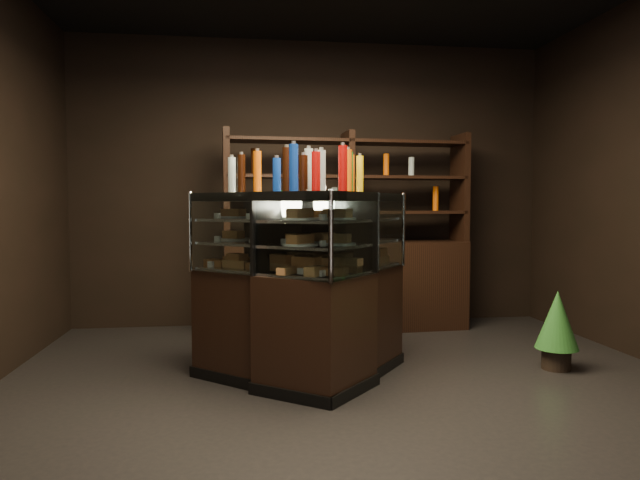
# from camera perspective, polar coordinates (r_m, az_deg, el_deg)

# --- Properties ---
(ground) EXTENTS (5.00, 5.00, 0.00)m
(ground) POSITION_cam_1_polar(r_m,az_deg,el_deg) (3.87, 3.88, -15.68)
(ground) COLOR black
(ground) RESTS_ON ground
(room_shell) EXTENTS (5.02, 5.02, 3.01)m
(room_shell) POSITION_cam_1_polar(r_m,az_deg,el_deg) (3.71, 4.01, 13.91)
(room_shell) COLOR black
(room_shell) RESTS_ON ground
(display_case) EXTENTS (1.68, 1.38, 1.37)m
(display_case) POSITION_cam_1_polar(r_m,az_deg,el_deg) (4.18, -1.18, -7.66)
(display_case) COLOR black
(display_case) RESTS_ON ground
(food_display) EXTENTS (1.30, 1.02, 0.43)m
(food_display) POSITION_cam_1_polar(r_m,az_deg,el_deg) (4.10, -1.18, 0.19)
(food_display) COLOR #C38246
(food_display) RESTS_ON display_case
(bottles_top) EXTENTS (1.13, 0.88, 0.30)m
(bottles_top) POSITION_cam_1_polar(r_m,az_deg,el_deg) (4.11, -1.21, 6.72)
(bottles_top) COLOR #147223
(bottles_top) RESTS_ON display_case
(potted_conifer) EXTENTS (0.33, 0.33, 0.70)m
(potted_conifer) POSITION_cam_1_polar(r_m,az_deg,el_deg) (4.80, 22.64, -7.25)
(potted_conifer) COLOR black
(potted_conifer) RESTS_ON ground
(back_shelving) EXTENTS (2.47, 0.55, 2.00)m
(back_shelving) POSITION_cam_1_polar(r_m,az_deg,el_deg) (5.76, 2.75, -3.13)
(back_shelving) COLOR black
(back_shelving) RESTS_ON ground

